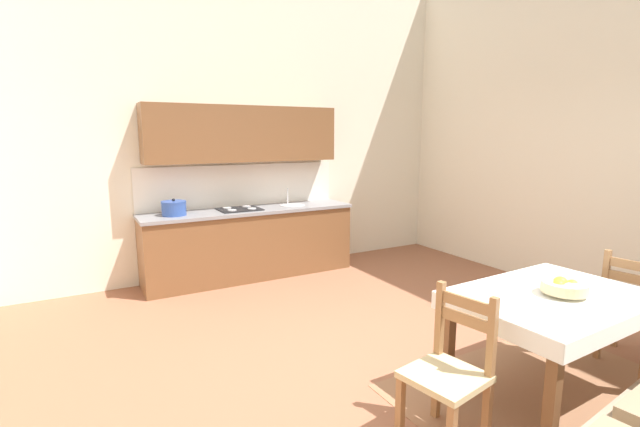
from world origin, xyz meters
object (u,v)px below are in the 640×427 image
at_px(fruit_bowl, 564,287).
at_px(kitchen_cabinetry, 248,212).
at_px(dining_chair_window_side, 634,310).
at_px(dining_chair_tv_side, 449,372).
at_px(dining_table, 551,311).

bearing_deg(fruit_bowl, kitchen_cabinetry, 103.65).
xyz_separation_m(dining_chair_window_side, dining_chair_tv_side, (-2.01, 0.02, 0.00)).
xyz_separation_m(kitchen_cabinetry, dining_chair_window_side, (1.90, -3.70, -0.41)).
distance_m(kitchen_cabinetry, dining_chair_window_side, 4.18).
relative_size(kitchen_cabinetry, dining_table, 1.97).
relative_size(dining_table, dining_chair_tv_side, 1.49).
relative_size(dining_chair_window_side, fruit_bowl, 3.10).
distance_m(kitchen_cabinetry, dining_table, 3.77).
distance_m(dining_chair_window_side, dining_chair_tv_side, 2.01).
xyz_separation_m(dining_chair_window_side, fruit_bowl, (-0.99, -0.01, 0.37)).
relative_size(dining_table, dining_chair_window_side, 1.49).
bearing_deg(dining_chair_tv_side, dining_chair_window_side, -0.59).
bearing_deg(kitchen_cabinetry, dining_table, -76.65).
height_order(dining_table, dining_chair_tv_side, dining_chair_tv_side).
distance_m(dining_chair_window_side, fruit_bowl, 1.06).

